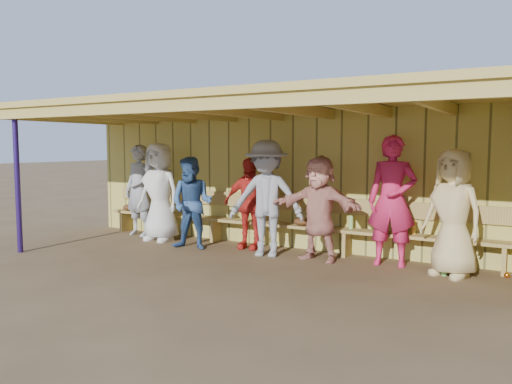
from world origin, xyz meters
TOP-DOWN VIEW (x-y plane):
  - ground at (0.00, 0.00)m, footprint 90.00×90.00m
  - player_a at (-2.97, 0.81)m, footprint 0.69×0.48m
  - player_b at (-2.25, 0.60)m, footprint 0.92×0.60m
  - player_c at (-1.25, 0.28)m, footprint 0.88×0.75m
  - player_d at (-0.41, 0.81)m, footprint 0.97×0.49m
  - player_e at (0.14, 0.45)m, footprint 1.37×1.01m
  - player_f at (1.01, 0.57)m, footprint 1.57×0.63m
  - player_g at (2.08, 0.81)m, footprint 0.77×0.55m
  - player_h at (2.97, 0.60)m, footprint 1.01×0.86m
  - dugout_structure at (0.39, 0.69)m, footprint 8.80×3.20m
  - bench at (0.00, 1.12)m, footprint 7.60×0.34m
  - dugout_equipment at (-0.95, 0.99)m, footprint 7.27×0.62m

SIDE VIEW (x-z plane):
  - ground at x=0.00m, z-range 0.00..0.00m
  - dugout_equipment at x=-0.95m, z-range 0.09..0.89m
  - bench at x=0.00m, z-range 0.06..0.99m
  - player_d at x=-0.41m, z-range 0.00..1.59m
  - player_c at x=-1.25m, z-range 0.00..1.61m
  - player_f at x=1.01m, z-range 0.00..1.65m
  - player_h at x=2.97m, z-range 0.00..1.76m
  - player_a at x=-2.97m, z-range 0.00..1.82m
  - player_b at x=-2.25m, z-range 0.00..1.85m
  - player_e at x=0.14m, z-range 0.00..1.89m
  - player_g at x=2.08m, z-range 0.00..1.96m
  - dugout_structure at x=0.39m, z-range 0.44..2.94m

